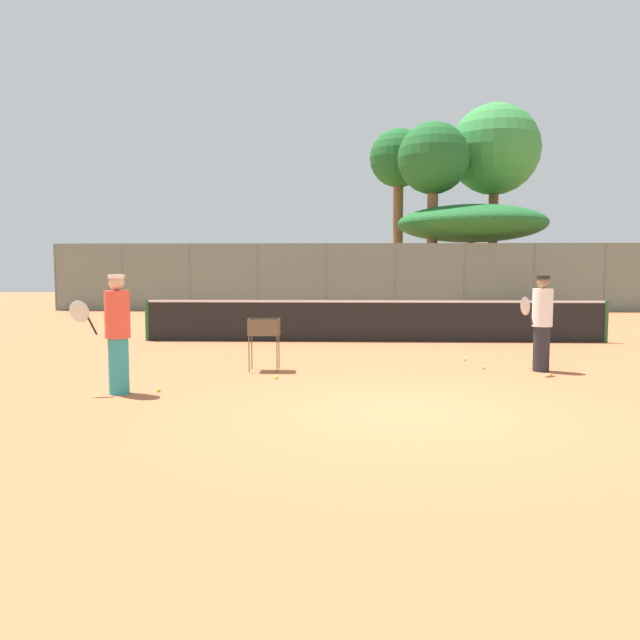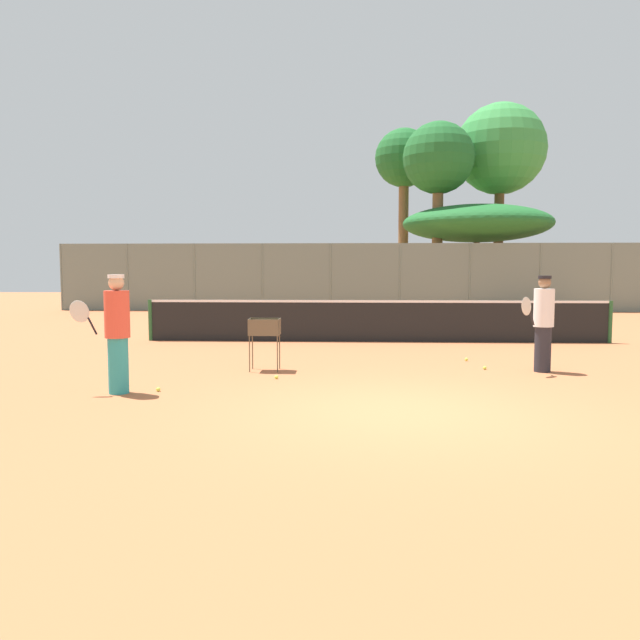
% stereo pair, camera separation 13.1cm
% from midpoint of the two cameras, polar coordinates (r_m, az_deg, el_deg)
% --- Properties ---
extents(ground_plane, '(80.00, 80.00, 0.00)m').
position_cam_midpoint_polar(ground_plane, '(8.36, 7.27, -8.33)').
color(ground_plane, '#B7663D').
extents(tennis_net, '(11.88, 0.10, 1.07)m').
position_cam_midpoint_polar(tennis_net, '(16.06, 4.71, -0.01)').
color(tennis_net, '#26592D').
rests_on(tennis_net, ground_plane).
extents(back_fence, '(27.30, 0.08, 2.98)m').
position_cam_midpoint_polar(back_fence, '(27.43, 3.58, 3.91)').
color(back_fence, slate).
rests_on(back_fence, ground_plane).
extents(tree_0, '(4.48, 4.48, 10.04)m').
position_cam_midpoint_polar(tree_0, '(33.35, 15.57, 14.67)').
color(tree_0, brown).
rests_on(tree_0, ground_plane).
extents(tree_1, '(7.03, 7.03, 4.88)m').
position_cam_midpoint_polar(tree_1, '(30.90, 13.57, 8.53)').
color(tree_1, brown).
rests_on(tree_1, ground_plane).
extents(tree_2, '(3.00, 3.00, 9.08)m').
position_cam_midpoint_polar(tree_2, '(33.49, 7.09, 14.05)').
color(tree_2, brown).
rests_on(tree_2, ground_plane).
extents(tree_3, '(3.32, 3.32, 8.67)m').
position_cam_midpoint_polar(tree_3, '(30.44, 10.19, 14.07)').
color(tree_3, brown).
rests_on(tree_3, ground_plane).
extents(player_white_outfit, '(0.93, 0.37, 1.79)m').
position_cam_midpoint_polar(player_white_outfit, '(9.82, -18.41, -1.07)').
color(player_white_outfit, teal).
rests_on(player_white_outfit, ground_plane).
extents(player_red_cap, '(0.76, 0.67, 1.75)m').
position_cam_midpoint_polar(player_red_cap, '(12.04, 19.33, -0.16)').
color(player_red_cap, '#26262D').
rests_on(player_red_cap, ground_plane).
extents(ball_cart, '(0.56, 0.41, 0.96)m').
position_cam_midpoint_polar(ball_cart, '(11.49, -5.44, -1.03)').
color(ball_cart, brown).
rests_on(ball_cart, ground_plane).
extents(tennis_ball_0, '(0.07, 0.07, 0.07)m').
position_cam_midpoint_polar(tennis_ball_0, '(13.09, 12.82, -3.51)').
color(tennis_ball_0, '#D1E54C').
rests_on(tennis_ball_0, ground_plane).
extents(tennis_ball_1, '(0.07, 0.07, 0.07)m').
position_cam_midpoint_polar(tennis_ball_1, '(12.08, 14.44, -4.22)').
color(tennis_ball_1, '#D1E54C').
rests_on(tennis_ball_1, ground_plane).
extents(tennis_ball_2, '(0.07, 0.07, 0.07)m').
position_cam_midpoint_polar(tennis_ball_2, '(9.92, -14.90, -6.18)').
color(tennis_ball_2, '#D1E54C').
rests_on(tennis_ball_2, ground_plane).
extents(tennis_ball_3, '(0.07, 0.07, 0.07)m').
position_cam_midpoint_polar(tennis_ball_3, '(10.70, -4.35, -5.23)').
color(tennis_ball_3, '#D1E54C').
rests_on(tennis_ball_3, ground_plane).
extents(parked_car, '(4.20, 1.70, 1.60)m').
position_cam_midpoint_polar(parked_car, '(30.75, 14.84, 2.31)').
color(parked_car, '#B2B7BC').
rests_on(parked_car, ground_plane).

